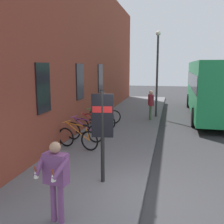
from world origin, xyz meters
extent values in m
plane|color=#2D2D30|center=(6.00, -1.00, 0.00)|extent=(60.00, 60.00, 0.00)
cube|color=slate|center=(8.00, 1.75, 0.06)|extent=(24.00, 3.50, 0.12)
cube|color=brown|center=(9.00, 3.80, 3.85)|extent=(22.00, 0.60, 7.70)
cube|color=black|center=(2.00, 3.48, 2.40)|extent=(0.90, 0.06, 1.60)
cube|color=black|center=(5.50, 3.48, 2.40)|extent=(0.90, 0.06, 1.60)
cube|color=black|center=(9.00, 3.48, 2.40)|extent=(0.90, 0.06, 1.60)
torus|color=black|center=(3.15, 3.24, 0.48)|extent=(0.25, 0.71, 0.72)
torus|color=black|center=(2.87, 2.23, 0.48)|extent=(0.25, 0.71, 0.72)
cylinder|color=orange|center=(3.00, 2.71, 0.76)|extent=(0.31, 0.99, 0.58)
cylinder|color=orange|center=(3.02, 2.78, 1.00)|extent=(0.26, 0.83, 0.09)
cylinder|color=orange|center=(2.89, 2.30, 0.73)|extent=(0.08, 0.19, 0.51)
cube|color=black|center=(2.91, 2.37, 1.02)|extent=(0.15, 0.22, 0.06)
cylinder|color=orange|center=(3.14, 3.19, 1.08)|extent=(0.47, 0.15, 0.02)
torus|color=black|center=(4.10, 3.32, 0.48)|extent=(0.22, 0.72, 0.72)
torus|color=black|center=(3.87, 2.30, 0.48)|extent=(0.22, 0.72, 0.72)
cylinder|color=#8C338C|center=(3.98, 2.79, 0.76)|extent=(0.26, 1.00, 0.58)
cylinder|color=#8C338C|center=(4.00, 2.86, 1.00)|extent=(0.22, 0.84, 0.09)
cylinder|color=#8C338C|center=(3.88, 2.37, 0.73)|extent=(0.08, 0.19, 0.51)
cube|color=black|center=(3.90, 2.45, 1.02)|extent=(0.14, 0.22, 0.06)
cylinder|color=#8C338C|center=(4.09, 3.27, 1.08)|extent=(0.47, 0.13, 0.02)
torus|color=black|center=(5.00, 3.29, 0.48)|extent=(0.20, 0.72, 0.72)
torus|color=black|center=(5.21, 2.26, 0.48)|extent=(0.20, 0.72, 0.72)
cylinder|color=#B21E1E|center=(5.11, 2.75, 0.76)|extent=(0.24, 1.00, 0.58)
cylinder|color=#B21E1E|center=(5.09, 2.83, 1.00)|extent=(0.21, 0.84, 0.09)
cylinder|color=#B21E1E|center=(5.19, 2.34, 0.73)|extent=(0.07, 0.19, 0.51)
cube|color=black|center=(5.18, 2.41, 1.02)|extent=(0.14, 0.22, 0.06)
cylinder|color=#B21E1E|center=(5.01, 3.24, 1.08)|extent=(0.47, 0.12, 0.02)
torus|color=black|center=(6.17, 3.33, 0.48)|extent=(0.17, 0.72, 0.72)
torus|color=black|center=(6.01, 2.29, 0.48)|extent=(0.17, 0.72, 0.72)
cylinder|color=#267F3F|center=(6.09, 2.79, 0.76)|extent=(0.19, 1.01, 0.58)
cylinder|color=#267F3F|center=(6.10, 2.86, 1.00)|extent=(0.17, 0.85, 0.09)
cylinder|color=#267F3F|center=(6.02, 2.37, 0.73)|extent=(0.06, 0.19, 0.51)
cube|color=black|center=(6.03, 2.44, 1.02)|extent=(0.13, 0.21, 0.06)
cylinder|color=#267F3F|center=(6.17, 3.28, 1.08)|extent=(0.48, 0.10, 0.02)
torus|color=black|center=(7.04, 3.31, 0.48)|extent=(0.30, 0.70, 0.72)
torus|color=black|center=(7.39, 2.32, 0.48)|extent=(0.30, 0.70, 0.72)
cylinder|color=black|center=(7.22, 2.79, 0.76)|extent=(0.37, 0.97, 0.58)
cylinder|color=black|center=(7.20, 2.86, 1.00)|extent=(0.32, 0.81, 0.09)
cylinder|color=black|center=(7.36, 2.39, 0.73)|extent=(0.10, 0.19, 0.51)
cube|color=black|center=(7.34, 2.46, 1.02)|extent=(0.16, 0.22, 0.06)
cylinder|color=black|center=(7.05, 3.26, 1.08)|extent=(0.46, 0.18, 0.02)
cylinder|color=black|center=(0.50, 1.12, 1.32)|extent=(0.10, 0.10, 2.40)
cube|color=black|center=(0.50, 1.12, 1.87)|extent=(0.16, 0.56, 1.10)
cube|color=red|center=(0.50, 1.12, 2.03)|extent=(0.16, 0.50, 0.16)
cube|color=#1E8C4C|center=(11.41, -3.00, 1.85)|extent=(10.55, 2.70, 3.00)
cube|color=black|center=(11.41, -3.00, 2.21)|extent=(10.34, 2.74, 0.90)
cylinder|color=black|center=(8.07, -1.74, 0.50)|extent=(1.00, 0.27, 1.00)
cylinder|color=black|center=(14.74, -4.26, 0.50)|extent=(1.00, 0.27, 1.00)
cylinder|color=black|center=(14.79, -1.86, 0.50)|extent=(1.00, 0.27, 1.00)
cylinder|color=#4C724C|center=(8.92, 0.57, 0.52)|extent=(0.12, 0.12, 0.81)
cylinder|color=#4C724C|center=(8.76, 0.52, 0.52)|extent=(0.12, 0.12, 0.81)
cube|color=maroon|center=(8.84, 0.54, 1.23)|extent=(0.52, 0.35, 0.60)
sphere|color=#D8AD8C|center=(8.84, 0.54, 1.65)|extent=(0.22, 0.22, 0.22)
cylinder|color=maroon|center=(9.10, 0.61, 1.19)|extent=(0.09, 0.09, 0.54)
cylinder|color=maroon|center=(8.59, 0.48, 1.19)|extent=(0.09, 0.09, 0.54)
cylinder|color=#723F72|center=(-1.45, 1.44, 0.51)|extent=(0.12, 0.12, 0.79)
cylinder|color=#723F72|center=(-1.42, 1.60, 0.51)|extent=(0.12, 0.12, 0.79)
cube|color=#723F72|center=(-1.43, 1.52, 1.21)|extent=(0.30, 0.49, 0.59)
sphere|color=tan|center=(-1.43, 1.52, 1.62)|extent=(0.21, 0.21, 0.21)
cylinder|color=#723F72|center=(-1.65, 1.33, 1.30)|extent=(0.43, 0.24, 0.33)
cone|color=white|center=(-1.82, 1.40, 1.21)|extent=(0.14, 0.11, 0.16)
cylinder|color=brown|center=(-1.82, 1.40, 1.31)|extent=(0.07, 0.05, 0.11)
cylinder|color=#723F72|center=(-1.57, 1.77, 1.30)|extent=(0.43, 0.11, 0.33)
cone|color=white|center=(-1.76, 1.76, 1.21)|extent=(0.14, 0.11, 0.16)
cylinder|color=brown|center=(-1.76, 1.76, 1.31)|extent=(0.07, 0.05, 0.11)
cylinder|color=#333338|center=(9.90, 0.30, 2.46)|extent=(0.12, 0.12, 4.68)
sphere|color=silver|center=(9.90, 0.30, 4.92)|extent=(0.28, 0.28, 0.28)
camera|label=1|loc=(-5.76, -0.53, 3.10)|focal=42.25mm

